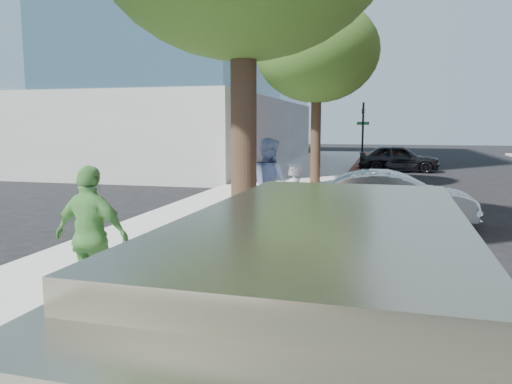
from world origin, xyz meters
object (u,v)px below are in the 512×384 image
(parking_meter, at_px, (282,208))
(bg_car, at_px, (398,158))
(van, at_px, (334,309))
(person_officer, at_px, (268,185))
(person_green, at_px, (92,237))
(sedan_silver, at_px, (392,198))
(person_gray, at_px, (293,202))

(parking_meter, distance_m, bg_car, 20.63)
(bg_car, relative_size, van, 0.82)
(person_officer, xyz_separation_m, person_green, (-1.12, -5.13, -0.11))
(sedan_silver, bearing_deg, van, 174.98)
(person_officer, bearing_deg, person_green, 109.72)
(person_gray, bearing_deg, person_officer, -129.95)
(parking_meter, bearing_deg, person_officer, 106.61)
(parking_meter, height_order, sedan_silver, parking_meter)
(sedan_silver, relative_size, van, 0.78)
(sedan_silver, bearing_deg, person_green, 151.53)
(person_officer, distance_m, van, 7.13)
(person_gray, xyz_separation_m, person_green, (-1.82, -4.31, 0.12))
(person_officer, bearing_deg, van, 139.27)
(person_gray, distance_m, person_green, 4.68)
(van, bearing_deg, person_green, 154.10)
(bg_car, height_order, van, van)
(parking_meter, xyz_separation_m, person_officer, (-0.94, 3.16, -0.03))
(sedan_silver, bearing_deg, person_officer, 129.34)
(person_green, relative_size, van, 0.35)
(person_green, height_order, sedan_silver, person_green)
(person_green, bearing_deg, person_officer, -96.92)
(person_gray, relative_size, van, 0.31)
(person_green, bearing_deg, bg_car, -95.54)
(person_gray, height_order, person_green, person_green)
(bg_car, bearing_deg, person_gray, 171.04)
(parking_meter, bearing_deg, person_green, -136.27)
(person_officer, xyz_separation_m, van, (2.11, -6.81, -0.15))
(person_green, xyz_separation_m, van, (3.23, -1.67, -0.03))
(person_green, distance_m, van, 3.64)
(person_gray, bearing_deg, parking_meter, 15.84)
(person_officer, relative_size, person_green, 1.13)
(person_gray, height_order, sedan_silver, person_gray)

